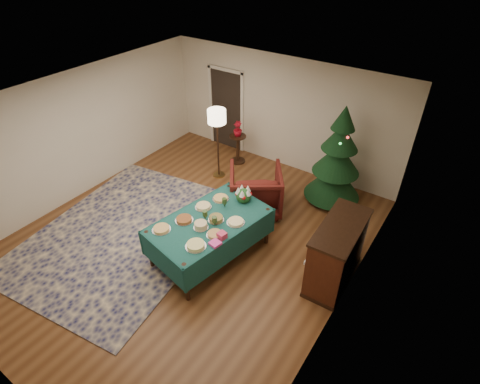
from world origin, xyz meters
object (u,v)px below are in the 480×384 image
Objects in this scene: side_table at (238,149)px; piano at (336,253)px; buffet_table at (210,227)px; gift_box at (222,235)px; armchair at (255,188)px; floor_lamp at (217,121)px; christmas_tree at (337,160)px; potted_plant at (238,132)px.

side_table is 4.23m from piano.
gift_box is at bearing -27.65° from buffet_table.
armchair is at bearing 105.64° from gift_box.
gift_box is at bearing 70.64° from armchair.
christmas_tree is (2.63, 0.67, -0.46)m from floor_lamp.
floor_lamp is 4.54× the size of potted_plant.
potted_plant is at bearing 116.14° from buffet_table.
floor_lamp is at bearing -57.86° from armchair.
floor_lamp is 1.35m from side_table.
floor_lamp reaches higher than piano.
piano is (2.14, -0.88, 0.04)m from armchair.
armchair reaches higher than gift_box.
gift_box is 0.06× the size of christmas_tree.
side_table is (0.01, 0.80, -1.09)m from floor_lamp.
floor_lamp is at bearing -90.77° from potted_plant.
buffet_table is 3.36m from side_table.
piano is (2.08, 0.73, -0.08)m from buffet_table.
armchair is at bearing 92.21° from buffet_table.
potted_plant is (-1.41, 1.40, 0.31)m from armchair.
christmas_tree is at bearing -2.82° from potted_plant.
side_table is at bearing 147.41° from piano.
gift_box is 0.12× the size of armchair.
gift_box is 0.35× the size of potted_plant.
potted_plant is at bearing -79.65° from armchair.
christmas_tree is 2.38m from piano.
buffet_table is 3.11× the size of side_table.
floor_lamp reaches higher than gift_box.
floor_lamp is 0.78× the size of christmas_tree.
armchair is at bearing -44.65° from side_table.
buffet_table is at bearing 57.21° from armchair.
gift_box is at bearing -51.59° from floor_lamp.
gift_box is 3.78m from potted_plant.
potted_plant is (0.01, 0.80, -0.60)m from floor_lamp.
side_table is at bearing 116.14° from buffet_table.
piano reaches higher than gift_box.
floor_lamp is 3.96m from piano.
floor_lamp is at bearing 128.41° from gift_box.
gift_box is (0.46, -0.24, 0.22)m from buffet_table.
christmas_tree is (1.14, 2.88, 0.33)m from buffet_table.
armchair is at bearing -44.65° from potted_plant.
side_table is (-1.41, 1.40, -0.18)m from armchair.
christmas_tree is (2.62, -0.13, 0.63)m from side_table.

